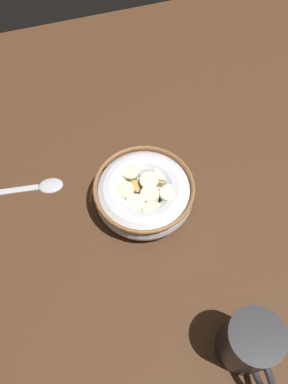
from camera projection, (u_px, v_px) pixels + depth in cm
name	position (u px, v px, depth cm)	size (l,w,h in cm)	color
ground_plane	(144.00, 205.00, 60.12)	(96.58, 96.58, 2.00)	#472B19
cereal_bowl	(144.00, 193.00, 57.01)	(15.21, 15.21, 4.80)	silver
spoon	(38.00, 186.00, 60.29)	(3.81, 13.84, 0.80)	#B7B7BC
coffee_mug	(249.00, 344.00, 44.36)	(9.49, 6.54, 9.11)	#262628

